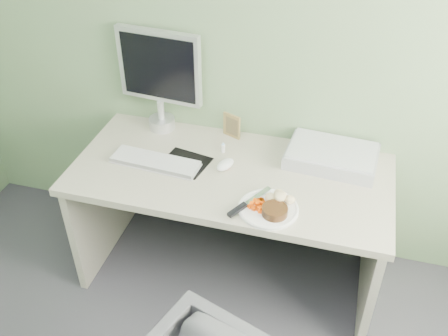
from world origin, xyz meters
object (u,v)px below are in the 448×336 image
(desk, at_px, (230,199))
(scanner, at_px, (332,157))
(plate, at_px, (268,209))
(monitor, at_px, (159,75))

(desk, height_order, scanner, scanner)
(scanner, bearing_deg, plate, -113.13)
(desk, distance_m, plate, 0.39)
(desk, xyz_separation_m, scanner, (0.48, 0.21, 0.22))
(desk, height_order, plate, plate)
(desk, bearing_deg, monitor, 146.61)
(desk, xyz_separation_m, monitor, (-0.48, 0.32, 0.50))
(scanner, xyz_separation_m, monitor, (-0.96, 0.10, 0.28))
(monitor, bearing_deg, scanner, -0.44)
(plate, bearing_deg, desk, 135.57)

